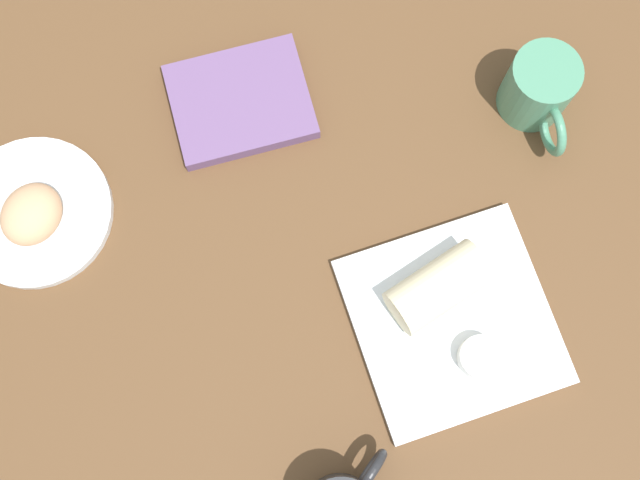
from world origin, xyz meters
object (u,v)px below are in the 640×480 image
at_px(square_plate, 452,322).
at_px(book_stack, 241,102).
at_px(coffee_mug, 539,89).
at_px(breakfast_wrap, 438,287).
at_px(round_plate, 35,212).
at_px(scone_pastry, 31,214).
at_px(sauce_cup, 480,357).

xyz_separation_m(square_plate, book_stack, (0.24, -0.33, 0.00)).
xyz_separation_m(square_plate, coffee_mug, (-0.15, -0.28, 0.04)).
bearing_deg(breakfast_wrap, round_plate, 44.80).
distance_m(scone_pastry, sauce_cup, 0.60).
distance_m(scone_pastry, breakfast_wrap, 0.53).
relative_size(round_plate, square_plate, 0.84).
xyz_separation_m(sauce_cup, book_stack, (0.26, -0.38, -0.02)).
relative_size(scone_pastry, sauce_cup, 1.61).
bearing_deg(round_plate, coffee_mug, -173.87).
bearing_deg(sauce_cup, square_plate, -65.87).
distance_m(round_plate, square_plate, 0.57).
height_order(breakfast_wrap, coffee_mug, coffee_mug).
height_order(round_plate, sauce_cup, sauce_cup).
height_order(square_plate, sauce_cup, sauce_cup).
height_order(scone_pastry, coffee_mug, coffee_mug).
xyz_separation_m(scone_pastry, square_plate, (-0.52, 0.20, -0.03)).
relative_size(sauce_cup, breakfast_wrap, 0.42).
bearing_deg(breakfast_wrap, coffee_mug, -61.88).
distance_m(breakfast_wrap, coffee_mug, 0.30).
bearing_deg(breakfast_wrap, book_stack, 10.65).
height_order(sauce_cup, breakfast_wrap, breakfast_wrap).
bearing_deg(coffee_mug, breakfast_wrap, 54.73).
bearing_deg(breakfast_wrap, square_plate, 177.53).
xyz_separation_m(book_stack, coffee_mug, (-0.39, 0.05, 0.04)).
height_order(round_plate, scone_pastry, scone_pastry).
bearing_deg(book_stack, round_plate, 22.79).
height_order(scone_pastry, sauce_cup, scone_pastry).
xyz_separation_m(round_plate, square_plate, (-0.53, 0.21, 0.00)).
xyz_separation_m(square_plate, sauce_cup, (-0.02, 0.05, 0.02)).
bearing_deg(book_stack, scone_pastry, 25.49).
distance_m(round_plate, breakfast_wrap, 0.54).
bearing_deg(round_plate, scone_pastry, 117.21).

